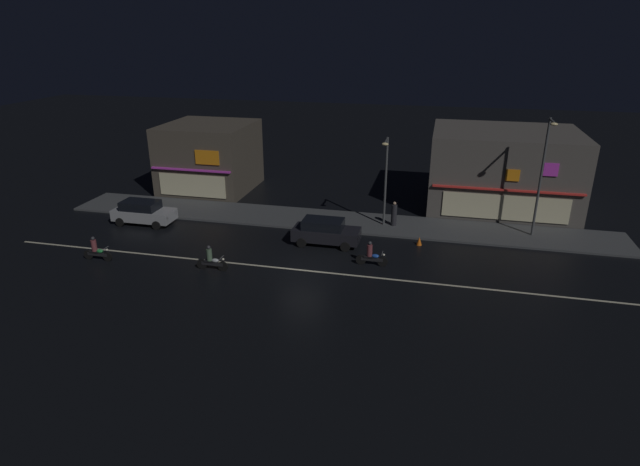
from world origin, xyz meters
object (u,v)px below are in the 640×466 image
Objects in this scene: streetlamp_mid at (543,169)px; motorcycle_lead at (211,260)px; motorcycle_opposite_lane at (371,255)px; pedestrian_on_sidewalk at (394,215)px; motorcycle_following at (96,250)px; parked_car_trailing at (143,212)px; parked_car_near_kerb at (325,231)px; traffic_cone at (419,241)px; streetlamp_west at (386,174)px.

motorcycle_lead is at bearing -153.23° from streetlamp_mid.
streetlamp_mid is 12.64m from motorcycle_opposite_lane.
motorcycle_opposite_lane is at bearing -145.68° from streetlamp_mid.
pedestrian_on_sidewalk is 0.91× the size of motorcycle_following.
parked_car_trailing is at bearing 164.50° from motorcycle_opposite_lane.
parked_car_trailing reaches higher than motorcycle_following.
parked_car_near_kerb is (-3.99, -4.07, -0.06)m from pedestrian_on_sidewalk.
parked_car_trailing is 9.93m from motorcycle_lead.
traffic_cone is at bearing -35.99° from pedestrian_on_sidewalk.
parked_car_near_kerb is 13.48m from parked_car_trailing.
motorcycle_following is 16.47m from motorcycle_opposite_lane.
pedestrian_on_sidewalk is (-9.22, -0.11, -3.76)m from streetlamp_mid.
motorcycle_opposite_lane reaches higher than traffic_cone.
motorcycle_following is at bearing -160.03° from traffic_cone.
parked_car_near_kerb is 2.26× the size of motorcycle_following.
streetlamp_west is 17.30m from parked_car_trailing.
pedestrian_on_sidewalk is at bearing -154.50° from motorcycle_following.
motorcycle_following is at bearing -130.22° from pedestrian_on_sidewalk.
streetlamp_west is 18.98m from motorcycle_following.
motorcycle_opposite_lane is at bearing -124.60° from traffic_cone.
streetlamp_west is 3.01m from pedestrian_on_sidewalk.
parked_car_trailing is at bearing -88.93° from motorcycle_following.
motorcycle_opposite_lane is at bearing -75.83° from pedestrian_on_sidewalk.
parked_car_trailing is at bearing -172.60° from streetlamp_mid.
pedestrian_on_sidewalk reaches higher than traffic_cone.
parked_car_trailing reaches higher than motorcycle_lead.
motorcycle_lead is 1.00× the size of motorcycle_opposite_lane.
streetlamp_west is 11.25× the size of traffic_cone.
parked_car_trailing is at bearing -169.53° from streetlamp_west.
parked_car_near_kerb and parked_car_trailing have the same top height.
streetlamp_mid is at bearing 7.40° from parked_car_trailing.
motorcycle_lead and motorcycle_following have the same top height.
streetlamp_west is 5.85m from parked_car_near_kerb.
parked_car_near_kerb is 7.82× the size of traffic_cone.
motorcycle_following is at bearing -173.76° from motorcycle_opposite_lane.
streetlamp_mid is 14.37m from parked_car_near_kerb.
motorcycle_lead is at bearing -115.70° from pedestrian_on_sidewalk.
motorcycle_opposite_lane is at bearing -173.74° from motorcycle_following.
traffic_cone is (2.64, -2.60, -3.58)m from streetlamp_west.
motorcycle_lead is at bearing -150.51° from traffic_cone.
pedestrian_on_sidewalk is 0.91× the size of motorcycle_opposite_lane.
traffic_cone is (-7.28, -2.97, -4.42)m from streetlamp_mid.
motorcycle_opposite_lane is 3.45× the size of traffic_cone.
parked_car_near_kerb is (-3.29, -3.81, -2.98)m from streetlamp_west.
traffic_cone is at bearing 50.97° from motorcycle_opposite_lane.
motorcycle_lead is 3.45× the size of traffic_cone.
motorcycle_following is at bearing -159.40° from streetlamp_mid.
streetlamp_west reaches higher than motorcycle_following.
parked_car_near_kerb is at bearing -142.99° from motorcycle_lead.
traffic_cone is (19.40, 0.49, -0.59)m from parked_car_trailing.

